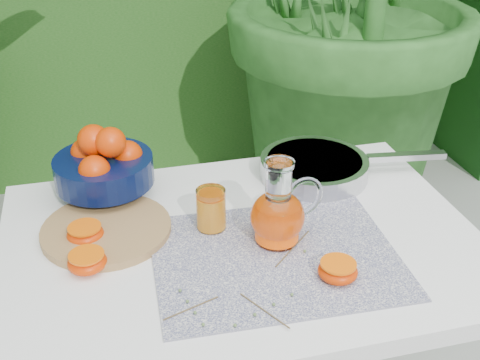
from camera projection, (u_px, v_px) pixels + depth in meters
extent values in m
cube|color=white|center=(242.00, 246.00, 1.27)|extent=(1.00, 0.70, 0.04)
cylinder|color=white|center=(52.00, 320.00, 1.62)|extent=(0.04, 0.04, 0.71)
cylinder|color=white|center=(362.00, 269.00, 1.81)|extent=(0.04, 0.04, 0.71)
cube|color=#0B1042|center=(275.00, 257.00, 1.21)|extent=(0.50, 0.40, 0.00)
cylinder|color=olive|center=(107.00, 230.00, 1.28)|extent=(0.35, 0.35, 0.02)
cylinder|color=black|center=(106.00, 189.00, 1.41)|extent=(0.11, 0.11, 0.04)
cylinder|color=black|center=(104.00, 170.00, 1.38)|extent=(0.30, 0.30, 0.06)
sphere|color=red|center=(86.00, 153.00, 1.40)|extent=(0.09, 0.09, 0.07)
sphere|color=red|center=(128.00, 156.00, 1.39)|extent=(0.09, 0.09, 0.07)
sphere|color=red|center=(94.00, 171.00, 1.32)|extent=(0.09, 0.09, 0.07)
sphere|color=red|center=(111.00, 148.00, 1.42)|extent=(0.09, 0.09, 0.07)
sphere|color=red|center=(93.00, 140.00, 1.35)|extent=(0.09, 0.09, 0.07)
sphere|color=red|center=(111.00, 142.00, 1.33)|extent=(0.09, 0.09, 0.07)
cylinder|color=white|center=(277.00, 238.00, 1.25)|extent=(0.10, 0.10, 0.01)
ellipsoid|color=white|center=(277.00, 216.00, 1.22)|extent=(0.13, 0.13, 0.11)
cylinder|color=white|center=(279.00, 181.00, 1.18)|extent=(0.06, 0.06, 0.07)
cylinder|color=white|center=(279.00, 164.00, 1.16)|extent=(0.07, 0.07, 0.01)
torus|color=white|center=(304.00, 196.00, 1.23)|extent=(0.09, 0.02, 0.09)
cylinder|color=#E94A05|center=(277.00, 221.00, 1.23)|extent=(0.10, 0.10, 0.08)
cylinder|color=white|center=(211.00, 209.00, 1.27)|extent=(0.07, 0.07, 0.09)
cylinder|color=orange|center=(211.00, 212.00, 1.27)|extent=(0.06, 0.06, 0.07)
cylinder|color=orange|center=(211.00, 196.00, 1.25)|extent=(0.05, 0.05, 0.00)
cylinder|color=#B2B3B7|center=(314.00, 168.00, 1.49)|extent=(0.30, 0.30, 0.05)
cylinder|color=silver|center=(314.00, 160.00, 1.48)|extent=(0.26, 0.26, 0.01)
cube|color=#B2B3B7|center=(406.00, 156.00, 1.50)|extent=(0.20, 0.05, 0.02)
ellipsoid|color=red|center=(87.00, 262.00, 1.16)|extent=(0.09, 0.09, 0.04)
cylinder|color=orange|center=(86.00, 255.00, 1.16)|extent=(0.08, 0.08, 0.00)
ellipsoid|color=red|center=(85.00, 234.00, 1.25)|extent=(0.09, 0.09, 0.04)
cylinder|color=orange|center=(84.00, 227.00, 1.24)|extent=(0.08, 0.08, 0.00)
ellipsoid|color=red|center=(338.00, 271.00, 1.14)|extent=(0.09, 0.09, 0.04)
cylinder|color=orange|center=(338.00, 264.00, 1.13)|extent=(0.08, 0.08, 0.00)
cylinder|color=brown|center=(264.00, 311.00, 1.06)|extent=(0.06, 0.11, 0.00)
sphere|color=#516C39|center=(235.00, 325.00, 1.03)|extent=(0.01, 0.01, 0.01)
sphere|color=#516C39|center=(255.00, 315.00, 1.05)|extent=(0.01, 0.01, 0.01)
sphere|color=#516C39|center=(274.00, 304.00, 1.07)|extent=(0.01, 0.01, 0.01)
sphere|color=#516C39|center=(292.00, 294.00, 1.10)|extent=(0.01, 0.01, 0.01)
cylinder|color=brown|center=(293.00, 248.00, 1.22)|extent=(0.11, 0.10, 0.00)
sphere|color=#516C39|center=(259.00, 236.00, 1.26)|extent=(0.01, 0.01, 0.01)
sphere|color=#516C39|center=(281.00, 243.00, 1.23)|extent=(0.01, 0.01, 0.01)
sphere|color=#516C39|center=(305.00, 251.00, 1.21)|extent=(0.01, 0.01, 0.01)
sphere|color=#516C39|center=(329.00, 259.00, 1.19)|extent=(0.01, 0.01, 0.01)
cylinder|color=brown|center=(191.00, 308.00, 1.07)|extent=(0.11, 0.04, 0.00)
sphere|color=#516C39|center=(203.00, 325.00, 1.03)|extent=(0.01, 0.01, 0.01)
sphere|color=#516C39|center=(195.00, 313.00, 1.05)|extent=(0.01, 0.01, 0.01)
sphere|color=#516C39|center=(187.00, 301.00, 1.08)|extent=(0.01, 0.01, 0.01)
sphere|color=#516C39|center=(180.00, 290.00, 1.10)|extent=(0.01, 0.01, 0.01)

